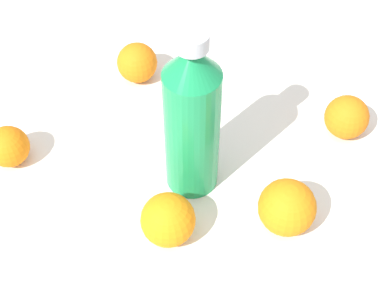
{
  "coord_description": "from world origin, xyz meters",
  "views": [
    {
      "loc": [
        -0.47,
        0.07,
        0.69
      ],
      "look_at": [
        0.05,
        0.04,
        0.08
      ],
      "focal_mm": 52.87,
      "sensor_mm": 36.0,
      "label": 1
    }
  ],
  "objects_px": {
    "water_bottle": "(192,120)",
    "orange_1": "(287,207)",
    "orange_4": "(8,147)",
    "orange_3": "(168,220)",
    "orange_2": "(347,117)",
    "orange_0": "(137,63)"
  },
  "relations": [
    {
      "from": "water_bottle",
      "to": "orange_1",
      "type": "bearing_deg",
      "value": 120.02
    },
    {
      "from": "orange_4",
      "to": "orange_3",
      "type": "bearing_deg",
      "value": -122.46
    },
    {
      "from": "water_bottle",
      "to": "orange_2",
      "type": "relative_size",
      "value": 3.93
    },
    {
      "from": "orange_4",
      "to": "orange_0",
      "type": "bearing_deg",
      "value": -48.31
    },
    {
      "from": "water_bottle",
      "to": "orange_3",
      "type": "relative_size",
      "value": 3.65
    },
    {
      "from": "orange_0",
      "to": "orange_1",
      "type": "height_order",
      "value": "orange_1"
    },
    {
      "from": "orange_1",
      "to": "water_bottle",
      "type": "bearing_deg",
      "value": 54.5
    },
    {
      "from": "orange_0",
      "to": "orange_1",
      "type": "distance_m",
      "value": 0.38
    },
    {
      "from": "water_bottle",
      "to": "orange_4",
      "type": "bearing_deg",
      "value": -35.56
    },
    {
      "from": "water_bottle",
      "to": "orange_3",
      "type": "bearing_deg",
      "value": 43.54
    },
    {
      "from": "orange_0",
      "to": "orange_4",
      "type": "xyz_separation_m",
      "value": [
        -0.17,
        0.2,
        -0.0
      ]
    },
    {
      "from": "orange_2",
      "to": "orange_4",
      "type": "bearing_deg",
      "value": 92.54
    },
    {
      "from": "orange_0",
      "to": "water_bottle",
      "type": "bearing_deg",
      "value": -160.73
    },
    {
      "from": "water_bottle",
      "to": "orange_1",
      "type": "height_order",
      "value": "water_bottle"
    },
    {
      "from": "orange_0",
      "to": "orange_2",
      "type": "xyz_separation_m",
      "value": [
        -0.15,
        -0.33,
        0.0
      ]
    },
    {
      "from": "orange_1",
      "to": "orange_3",
      "type": "xyz_separation_m",
      "value": [
        -0.01,
        0.16,
        -0.0
      ]
    },
    {
      "from": "orange_1",
      "to": "orange_2",
      "type": "distance_m",
      "value": 0.21
    },
    {
      "from": "water_bottle",
      "to": "orange_2",
      "type": "xyz_separation_m",
      "value": [
        0.08,
        -0.25,
        -0.1
      ]
    },
    {
      "from": "orange_0",
      "to": "orange_3",
      "type": "xyz_separation_m",
      "value": [
        -0.33,
        -0.04,
        0.0
      ]
    },
    {
      "from": "orange_1",
      "to": "orange_2",
      "type": "height_order",
      "value": "orange_1"
    },
    {
      "from": "water_bottle",
      "to": "orange_4",
      "type": "relative_size",
      "value": 4.32
    },
    {
      "from": "orange_1",
      "to": "orange_2",
      "type": "relative_size",
      "value": 1.15
    }
  ]
}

